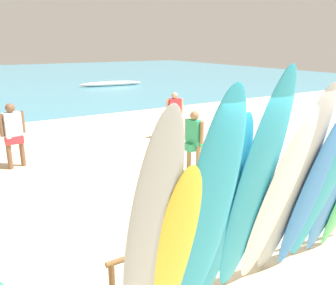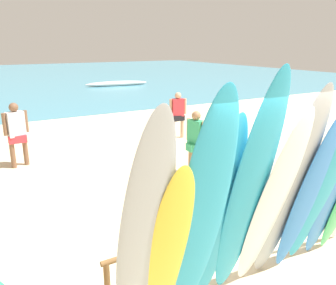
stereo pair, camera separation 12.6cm
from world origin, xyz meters
TOP-DOWN VIEW (x-y plane):
  - ground at (0.00, 14.00)m, footprint 60.00×60.00m
  - surfboard_rack at (0.00, 0.00)m, footprint 3.89×0.07m
  - surfboard_grey_0 at (-1.71, -0.62)m, footprint 0.58×0.75m
  - surfboard_yellow_1 at (-1.42, -0.56)m, footprint 0.49×0.65m
  - surfboard_teal_2 at (-1.11, -0.66)m, footprint 0.59×0.80m
  - surfboard_teal_3 at (-0.79, -0.52)m, footprint 0.48×0.62m
  - surfboard_teal_4 at (-0.51, -0.64)m, footprint 0.52×0.87m
  - surfboard_white_5 at (-0.11, -0.62)m, footprint 0.63×0.83m
  - surfboard_grey_6 at (0.18, -0.61)m, footprint 0.60×0.78m
  - surfboard_blue_7 at (0.51, -0.62)m, footprint 0.53×0.72m
  - surfboard_teal_8 at (0.78, -0.65)m, footprint 0.52×0.86m
  - beachgoer_near_rack at (-2.09, 5.74)m, footprint 0.59×0.31m
  - beachgoer_midbeach at (1.41, 3.14)m, footprint 0.39×0.56m
  - beachgoer_photographing at (2.73, 6.09)m, footprint 0.55×0.28m
  - distant_boat at (6.25, 20.32)m, footprint 4.59×1.13m

SIDE VIEW (x-z plane):
  - ground at x=0.00m, z-range 0.00..0.00m
  - distant_boat at x=6.25m, z-range -0.02..0.35m
  - surfboard_rack at x=0.00m, z-range 0.22..0.92m
  - beachgoer_photographing at x=2.73m, z-range 0.11..1.59m
  - beachgoer_midbeach at x=1.41m, z-range 0.11..1.61m
  - beachgoer_near_rack at x=-2.09m, z-range 0.12..1.72m
  - surfboard_yellow_1 at x=-1.42m, z-range 0.00..1.99m
  - surfboard_blue_7 at x=0.51m, z-range 0.00..2.28m
  - surfboard_teal_3 at x=-0.79m, z-range 0.00..2.37m
  - surfboard_white_5 at x=-0.11m, z-range 0.00..2.39m
  - surfboard_grey_0 at x=-1.71m, z-range 0.00..2.55m
  - surfboard_grey_6 at x=0.18m, z-range 0.00..2.60m
  - surfboard_teal_2 at x=-1.11m, z-range 0.00..2.68m
  - surfboard_teal_8 at x=0.78m, z-range 0.00..2.69m
  - surfboard_teal_4 at x=-0.51m, z-range 0.00..2.81m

